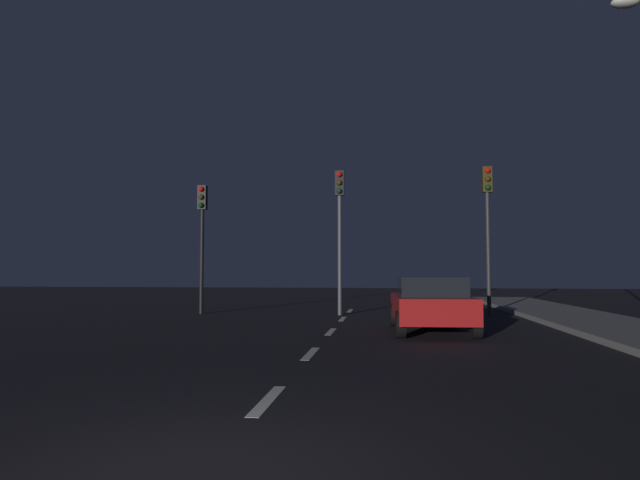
{
  "coord_description": "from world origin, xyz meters",
  "views": [
    {
      "loc": [
        1.45,
        -4.05,
        1.58
      ],
      "look_at": [
        -0.71,
        13.72,
        2.58
      ],
      "focal_mm": 30.81,
      "sensor_mm": 36.0,
      "label": 1
    }
  ],
  "objects": [
    {
      "name": "lane_stripe_second",
      "position": [
        0.0,
        2.6,
        0.0
      ],
      "size": [
        0.16,
        1.6,
        0.01
      ],
      "primitive_type": "cube",
      "color": "silver",
      "rests_on": "ground_plane"
    },
    {
      "name": "traffic_signal_left",
      "position": [
        -5.34,
        15.53,
        3.34
      ],
      "size": [
        0.32,
        0.38,
        4.75
      ],
      "color": "black",
      "rests_on": "ground_plane"
    },
    {
      "name": "traffic_signal_center",
      "position": [
        -0.22,
        15.53,
        3.62
      ],
      "size": [
        0.32,
        0.38,
        5.19
      ],
      "color": "#4C4C51",
      "rests_on": "ground_plane"
    },
    {
      "name": "lane_stripe_fourth",
      "position": [
        0.0,
        10.2,
        0.0
      ],
      "size": [
        0.16,
        1.6,
        0.01
      ],
      "primitive_type": "cube",
      "color": "silver",
      "rests_on": "ground_plane"
    },
    {
      "name": "traffic_signal_right",
      "position": [
        4.96,
        15.53,
        3.64
      ],
      "size": [
        0.32,
        0.38,
        5.22
      ],
      "color": "#2D2D30",
      "rests_on": "ground_plane"
    },
    {
      "name": "lane_stripe_sixth",
      "position": [
        0.0,
        17.8,
        0.0
      ],
      "size": [
        0.16,
        1.6,
        0.01
      ],
      "primitive_type": "cube",
      "color": "silver",
      "rests_on": "ground_plane"
    },
    {
      "name": "ground_plane",
      "position": [
        0.0,
        7.0,
        0.0
      ],
      "size": [
        80.0,
        80.0,
        0.0
      ],
      "primitive_type": "plane",
      "color": "black"
    },
    {
      "name": "lane_stripe_fifth",
      "position": [
        0.0,
        14.0,
        0.0
      ],
      "size": [
        0.16,
        1.6,
        0.01
      ],
      "primitive_type": "cube",
      "color": "silver",
      "rests_on": "ground_plane"
    },
    {
      "name": "lane_stripe_third",
      "position": [
        0.0,
        6.4,
        0.0
      ],
      "size": [
        0.16,
        1.6,
        0.01
      ],
      "primitive_type": "cube",
      "color": "silver",
      "rests_on": "ground_plane"
    },
    {
      "name": "car_stopped_ahead",
      "position": [
        2.57,
        10.43,
        0.73
      ],
      "size": [
        2.09,
        4.01,
        1.42
      ],
      "color": "#B21919",
      "rests_on": "ground_plane"
    }
  ]
}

